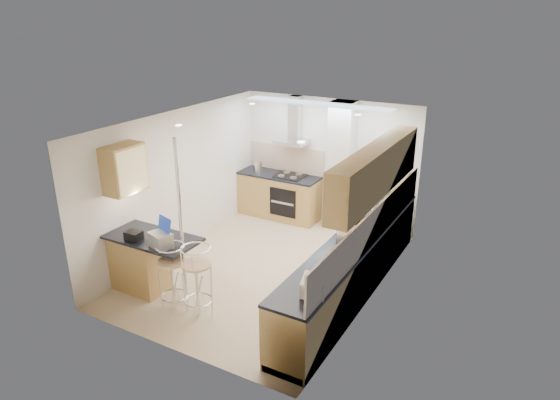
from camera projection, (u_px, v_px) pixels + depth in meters
The scene contains 16 objects.
ground at pixel (267, 269), 8.35m from camera, with size 4.80×4.80×0.00m, color beige.
room_shell at pixel (296, 179), 7.95m from camera, with size 3.64×4.84×2.51m.
right_counter at pixel (353, 266), 7.50m from camera, with size 0.63×4.40×0.92m.
back_counter at pixel (279, 195), 10.32m from camera, with size 1.70×0.63×0.92m.
peninsula at pixel (154, 264), 7.51m from camera, with size 1.47×0.72×0.94m.
microwave at pixel (350, 227), 7.30m from camera, with size 0.60×0.40×0.33m, color white.
laptop at pixel (161, 240), 6.98m from camera, with size 0.32×0.24×0.22m, color #A4A5AC.
bag at pixel (134, 236), 7.22m from camera, with size 0.24×0.17×0.13m, color black.
bar_stool_near at pixel (173, 278), 7.04m from camera, with size 0.42×0.42×1.04m, color tan, non-canonical shape.
bar_stool_end at pixel (197, 282), 6.91m from camera, with size 0.44×0.44×1.08m, color tan, non-canonical shape.
jar_a at pixel (375, 215), 7.90m from camera, with size 0.12×0.12×0.19m, color beige.
jar_b at pixel (359, 223), 7.69m from camera, with size 0.11×0.11×0.14m, color beige.
jar_c at pixel (349, 249), 6.76m from camera, with size 0.14×0.14×0.21m, color beige.
jar_d at pixel (332, 260), 6.54m from camera, with size 0.10×0.10×0.16m, color white.
bread_bin at pixel (314, 286), 5.90m from camera, with size 0.29×0.36×0.19m, color beige.
kettle at pixel (258, 166), 10.25m from camera, with size 0.16×0.16×0.24m, color silver.
Camera 1 is at (3.79, -6.33, 4.08)m, focal length 32.00 mm.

